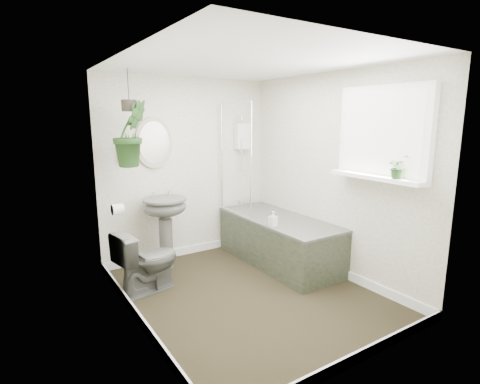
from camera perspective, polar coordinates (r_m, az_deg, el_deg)
floor at (r=4.05m, az=1.19°, el=-15.23°), size 2.30×2.80×0.02m
ceiling at (r=3.67m, az=1.34°, el=19.30°), size 2.30×2.80×0.02m
wall_back at (r=4.91m, az=-7.99°, el=3.55°), size 2.30×0.02×2.30m
wall_front at (r=2.66m, az=18.49°, el=-3.38°), size 2.30×0.02×2.30m
wall_left at (r=3.20m, az=-16.26°, el=-0.86°), size 0.02×2.80×2.30m
wall_right at (r=4.43m, az=13.82°, el=2.53°), size 0.02×2.80×2.30m
skirting at (r=4.03m, az=1.19°, el=-14.46°), size 2.30×2.80×0.10m
bathtub at (r=4.75m, az=5.90°, el=-7.31°), size 0.72×1.72×0.58m
bath_screen at (r=4.74m, az=-0.71°, el=4.99°), size 0.04×0.72×1.40m
shower_box at (r=5.19m, az=0.34°, el=8.51°), size 0.20×0.10×0.35m
oval_mirror at (r=4.66m, az=-12.96°, el=7.31°), size 0.46×0.03×0.62m
wall_sconce at (r=4.54m, az=-17.63°, el=5.71°), size 0.04×0.04×0.22m
toilet_roll_holder at (r=3.93m, az=-18.16°, el=-2.52°), size 0.11×0.11×0.11m
window_recess at (r=3.88m, az=20.99°, el=8.35°), size 0.08×1.00×0.90m
window_sill at (r=3.87m, az=19.94°, el=2.14°), size 0.18×1.00×0.04m
window_blinds at (r=3.85m, az=20.59°, el=8.36°), size 0.01×0.86×0.76m
toilet at (r=4.08m, az=-13.90°, el=-10.10°), size 0.72×0.50×0.67m
pedestal_sink at (r=4.61m, az=-11.23°, el=-6.18°), size 0.56×0.49×0.87m
sill_plant at (r=3.70m, az=22.87°, el=3.57°), size 0.24×0.22×0.22m
hanging_plant at (r=4.19m, az=-16.31°, el=8.53°), size 0.44×0.39×0.70m
soap_bottle at (r=4.28m, az=5.06°, el=-4.09°), size 0.08×0.09×0.18m
hanging_pot at (r=4.19m, az=-16.53°, el=12.52°), size 0.16×0.16×0.12m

